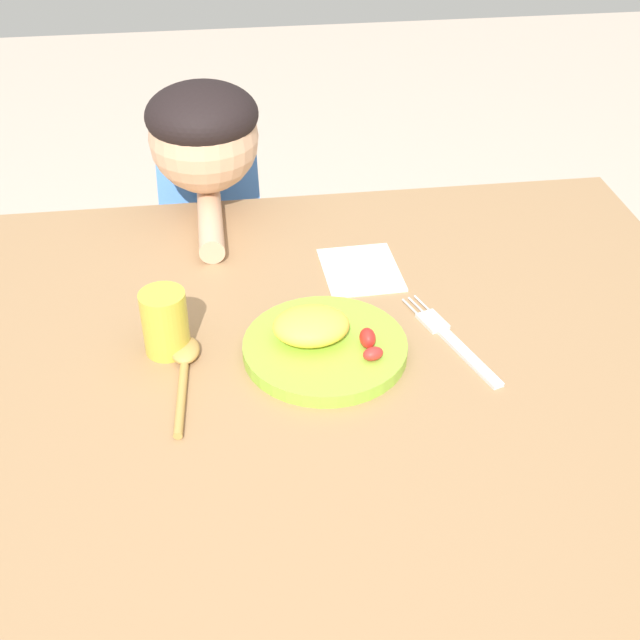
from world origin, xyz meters
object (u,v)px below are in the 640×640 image
object	(u,v)px
plate	(322,342)
spoon	(184,364)
drinking_cup	(165,322)
person	(215,260)
fork	(452,341)

from	to	relation	value
plate	spoon	world-z (taller)	plate
plate	drinking_cup	xyz separation A→B (m)	(-0.21, 0.04, 0.03)
person	drinking_cup	bearing A→B (deg)	82.30
plate	fork	distance (m)	0.19
plate	spoon	bearing A→B (deg)	-176.95
drinking_cup	person	size ratio (longest dim) A/B	0.10
spoon	drinking_cup	bearing A→B (deg)	29.11
spoon	drinking_cup	xyz separation A→B (m)	(-0.02, 0.05, 0.04)
drinking_cup	fork	bearing A→B (deg)	-5.34
fork	person	world-z (taller)	person
plate	person	bearing A→B (deg)	104.77
drinking_cup	person	bearing A→B (deg)	82.30
drinking_cup	person	world-z (taller)	person
fork	person	distance (m)	0.66
plate	person	xyz separation A→B (m)	(-0.14, 0.54, -0.19)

